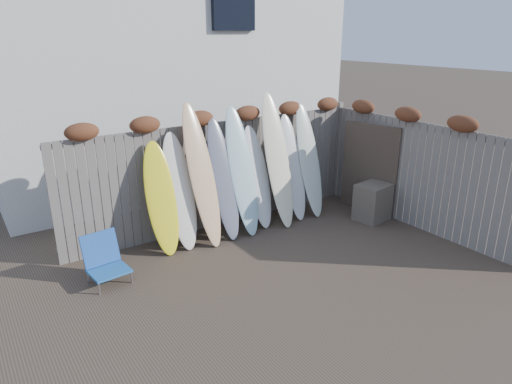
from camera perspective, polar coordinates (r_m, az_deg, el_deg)
ground at (r=7.16m, az=5.49°, el=-10.24°), size 80.00×80.00×0.00m
back_fence at (r=8.56m, az=-4.17°, el=3.44°), size 6.05×0.28×2.24m
right_fence at (r=8.95m, az=19.68°, el=2.78°), size 0.28×4.40×2.24m
house at (r=12.13m, az=-12.78°, el=17.41°), size 8.50×5.50×6.33m
beach_chair at (r=7.20m, az=-18.40°, el=-8.03°), size 0.60×0.63×0.72m
wooden_crate at (r=9.26m, az=14.37°, el=-1.23°), size 0.69×0.60×0.73m
lattice_panel at (r=9.51m, az=13.97°, el=2.82°), size 0.33×1.19×1.82m
surfboard_0 at (r=7.70m, az=-11.74°, el=-0.80°), size 0.56×0.70×1.85m
surfboard_1 at (r=7.82m, az=-9.50°, el=0.07°), size 0.52×0.71×1.96m
surfboard_2 at (r=7.84m, az=-6.78°, el=2.08°), size 0.55×0.89×2.43m
surfboard_3 at (r=8.08m, az=-4.12°, el=1.58°), size 0.46×0.76×2.13m
surfboard_4 at (r=8.25m, az=-1.76°, el=2.58°), size 0.50×0.81×2.29m
surfboard_5 at (r=8.58m, az=0.19°, el=1.86°), size 0.49×0.68×1.89m
surfboard_6 at (r=8.61m, az=2.72°, el=3.96°), size 0.53×0.89×2.48m
surfboard_7 at (r=8.98m, az=4.60°, el=3.07°), size 0.48×0.73×2.03m
surfboard_8 at (r=9.18m, az=6.66°, el=3.93°), size 0.49×0.79×2.20m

